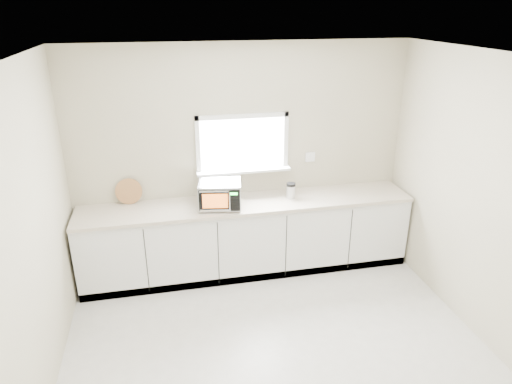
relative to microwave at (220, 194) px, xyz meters
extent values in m
plane|color=beige|center=(0.33, -1.62, -1.08)|extent=(4.00, 4.00, 0.00)
cube|color=beige|center=(0.33, 0.38, 0.27)|extent=(4.00, 0.02, 2.70)
cube|color=white|center=(0.33, 0.37, 0.47)|extent=(1.00, 0.02, 0.60)
cube|color=white|center=(0.33, 0.30, 0.15)|extent=(1.12, 0.16, 0.03)
cube|color=white|center=(0.33, 0.35, 0.80)|extent=(1.10, 0.04, 0.05)
cube|color=white|center=(0.33, 0.35, 0.15)|extent=(1.10, 0.04, 0.05)
cube|color=white|center=(-0.19, 0.35, 0.47)|extent=(0.05, 0.04, 0.70)
cube|color=white|center=(0.86, 0.35, 0.47)|extent=(0.05, 0.04, 0.70)
cube|color=white|center=(1.18, 0.37, 0.24)|extent=(0.12, 0.01, 0.12)
cube|color=silver|center=(0.33, 0.08, -0.64)|extent=(3.92, 0.60, 0.88)
cube|color=beige|center=(0.33, 0.07, -0.18)|extent=(3.92, 0.64, 0.04)
cylinder|color=black|center=(-0.22, -0.10, -0.15)|extent=(0.02, 0.02, 0.01)
cylinder|color=black|center=(-0.17, 0.18, -0.15)|extent=(0.02, 0.02, 0.01)
cylinder|color=black|center=(0.17, -0.17, -0.15)|extent=(0.02, 0.02, 0.01)
cylinder|color=black|center=(0.22, 0.11, -0.15)|extent=(0.02, 0.02, 0.01)
cube|color=silver|center=(0.00, 0.01, 0.00)|extent=(0.52, 0.43, 0.28)
cube|color=black|center=(-0.03, -0.17, 0.00)|extent=(0.45, 0.09, 0.25)
cube|color=orange|center=(-0.08, -0.17, 0.00)|extent=(0.27, 0.05, 0.17)
cylinder|color=silver|center=(0.08, -0.22, 0.00)|extent=(0.02, 0.02, 0.22)
cube|color=black|center=(0.13, -0.21, 0.00)|extent=(0.11, 0.02, 0.24)
cube|color=#19FF33|center=(0.12, -0.21, 0.08)|extent=(0.08, 0.02, 0.03)
cube|color=silver|center=(0.00, 0.01, 0.14)|extent=(0.52, 0.43, 0.01)
cube|color=#402A17|center=(0.10, 0.01, -0.03)|extent=(0.16, 0.23, 0.26)
cube|color=black|center=(0.06, -0.03, 0.07)|extent=(0.03, 0.05, 0.09)
cube|color=black|center=(0.09, -0.04, 0.08)|extent=(0.03, 0.05, 0.09)
cube|color=black|center=(0.12, -0.04, 0.06)|extent=(0.03, 0.05, 0.09)
cube|color=black|center=(0.07, -0.03, 0.10)|extent=(0.03, 0.05, 0.09)
cube|color=black|center=(0.11, -0.04, 0.10)|extent=(0.03, 0.05, 0.09)
cylinder|color=#AD6E43|center=(-1.01, 0.32, -0.01)|extent=(0.30, 0.07, 0.30)
cylinder|color=silver|center=(0.86, 0.09, -0.08)|extent=(0.12, 0.12, 0.15)
cylinder|color=black|center=(0.86, 0.09, 0.01)|extent=(0.11, 0.11, 0.04)
camera|label=1|loc=(-0.60, -4.73, 2.00)|focal=32.00mm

